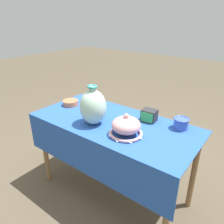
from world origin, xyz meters
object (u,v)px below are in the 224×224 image
object	(u,v)px
vase_tall_bulbous	(93,107)
mosaic_tile_box	(149,115)
vase_dome_bell	(126,127)
cup_wide_cobalt	(181,123)
pot_squat_terracotta	(71,103)

from	to	relation	value
vase_tall_bulbous	mosaic_tile_box	size ratio (longest dim) A/B	2.54
vase_tall_bulbous	vase_dome_bell	size ratio (longest dim) A/B	1.23
vase_tall_bulbous	vase_dome_bell	world-z (taller)	vase_tall_bulbous
vase_dome_bell	cup_wide_cobalt	xyz separation A→B (m)	(0.27, 0.32, -0.02)
mosaic_tile_box	vase_dome_bell	bearing A→B (deg)	-99.21
pot_squat_terracotta	mosaic_tile_box	bearing A→B (deg)	11.46
pot_squat_terracotta	vase_dome_bell	bearing A→B (deg)	-11.38
mosaic_tile_box	pot_squat_terracotta	bearing A→B (deg)	-173.35
vase_dome_bell	mosaic_tile_box	bearing A→B (deg)	85.60
vase_dome_bell	mosaic_tile_box	world-z (taller)	vase_dome_bell
vase_dome_bell	mosaic_tile_box	xyz separation A→B (m)	(0.02, 0.29, -0.02)
vase_tall_bulbous	cup_wide_cobalt	bearing A→B (deg)	29.90
vase_tall_bulbous	cup_wide_cobalt	distance (m)	0.66
pot_squat_terracotta	cup_wide_cobalt	world-z (taller)	cup_wide_cobalt
cup_wide_cobalt	pot_squat_terracotta	bearing A→B (deg)	-169.84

